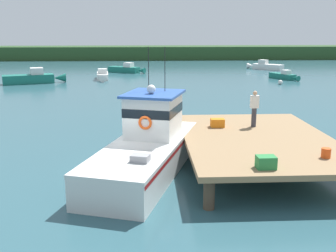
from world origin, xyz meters
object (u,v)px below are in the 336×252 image
object	(u,v)px
moored_boat_outer_mooring	(103,76)
moored_boat_mid_harbor	(284,76)
crate_stack_near_edge	(217,123)
deckhand_by_the_boat	(254,108)
main_fishing_boat	(149,144)
moored_boat_near_channel	(33,78)
moored_boat_off_the_point	(126,69)
mooring_buoy_inshore	(47,79)
bait_bucket	(326,153)
moored_boat_far_right	(265,66)
crate_single_far	(266,162)
mooring_buoy_spare_mooring	(280,82)

from	to	relation	value
moored_boat_outer_mooring	moored_boat_mid_harbor	bearing A→B (deg)	-2.40
crate_stack_near_edge	deckhand_by_the_boat	bearing A→B (deg)	-0.28
main_fishing_boat	moored_boat_near_channel	size ratio (longest dim) A/B	1.55
deckhand_by_the_boat	moored_boat_off_the_point	bearing A→B (deg)	101.87
moored_boat_near_channel	mooring_buoy_inshore	distance (m)	2.82
bait_bucket	moored_boat_far_right	xyz separation A→B (m)	(10.54, 43.28, -0.91)
moored_boat_near_channel	moored_boat_mid_harbor	bearing A→B (deg)	4.47
moored_boat_outer_mooring	moored_boat_near_channel	bearing A→B (deg)	-156.51
main_fishing_boat	moored_boat_off_the_point	xyz separation A→B (m)	(-2.71, 37.42, -0.56)
moored_boat_far_right	mooring_buoy_inshore	world-z (taller)	moored_boat_far_right
crate_stack_near_edge	mooring_buoy_inshore	distance (m)	31.32
moored_boat_off_the_point	mooring_buoy_inshore	world-z (taller)	moored_boat_off_the_point
moored_boat_far_right	mooring_buoy_inshore	size ratio (longest dim) A/B	13.19
mooring_buoy_inshore	moored_boat_far_right	bearing A→B (deg)	21.24
main_fishing_boat	crate_stack_near_edge	size ratio (longest dim) A/B	16.49
bait_bucket	moored_boat_off_the_point	size ratio (longest dim) A/B	0.07
bait_bucket	moored_boat_near_channel	bearing A→B (deg)	121.07
moored_boat_outer_mooring	moored_boat_off_the_point	bearing A→B (deg)	72.35
crate_single_far	moored_boat_near_channel	xyz separation A→B (m)	(-15.59, 30.75, -0.85)
moored_boat_mid_harbor	mooring_buoy_inshore	world-z (taller)	moored_boat_mid_harbor
crate_stack_near_edge	main_fishing_boat	bearing A→B (deg)	-147.13
crate_stack_near_edge	deckhand_by_the_boat	distance (m)	1.78
moored_boat_near_channel	mooring_buoy_spare_mooring	xyz separation A→B (m)	(25.50, -2.17, -0.32)
crate_stack_near_edge	moored_boat_far_right	size ratio (longest dim) A/B	0.13
main_fishing_boat	bait_bucket	xyz separation A→B (m)	(6.03, -2.65, 0.36)
crate_stack_near_edge	moored_boat_near_channel	xyz separation A→B (m)	(-15.01, 25.15, -0.84)
bait_bucket	deckhand_by_the_boat	world-z (taller)	deckhand_by_the_boat
moored_boat_mid_harbor	main_fishing_boat	bearing A→B (deg)	-117.77
moored_boat_near_channel	moored_boat_outer_mooring	bearing A→B (deg)	23.49
main_fishing_boat	moored_boat_off_the_point	distance (m)	37.52
crate_stack_near_edge	moored_boat_outer_mooring	xyz separation A→B (m)	(-8.12, 28.14, -0.96)
moored_boat_far_right	mooring_buoy_inshore	bearing A→B (deg)	-158.76
deckhand_by_the_boat	mooring_buoy_spare_mooring	distance (m)	24.70
deckhand_by_the_boat	moored_boat_off_the_point	size ratio (longest dim) A/B	0.33
crate_stack_near_edge	deckhand_by_the_boat	xyz separation A→B (m)	(1.65, -0.01, 0.67)
moored_boat_outer_mooring	bait_bucket	bearing A→B (deg)	-71.36
main_fishing_boat	mooring_buoy_inshore	xyz separation A→B (m)	(-11.19, 29.84, -0.83)
bait_bucket	moored_boat_near_channel	world-z (taller)	moored_boat_near_channel
mooring_buoy_inshore	moored_boat_mid_harbor	bearing A→B (deg)	-1.21
moored_boat_off_the_point	moored_boat_outer_mooring	bearing A→B (deg)	-107.65
deckhand_by_the_boat	mooring_buoy_inshore	distance (m)	32.14
main_fishing_boat	deckhand_by_the_boat	world-z (taller)	main_fishing_boat
main_fishing_boat	mooring_buoy_spare_mooring	xyz separation A→B (m)	(13.57, 24.97, -0.78)
crate_single_far	mooring_buoy_inshore	bearing A→B (deg)	113.95
deckhand_by_the_boat	moored_boat_outer_mooring	bearing A→B (deg)	109.13
mooring_buoy_inshore	bait_bucket	bearing A→B (deg)	-62.08
moored_boat_far_right	moored_boat_mid_harbor	bearing A→B (deg)	-95.79
crate_single_far	bait_bucket	distance (m)	2.55
main_fishing_boat	moored_boat_near_channel	distance (m)	29.65
bait_bucket	mooring_buoy_inshore	size ratio (longest dim) A/B	0.97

